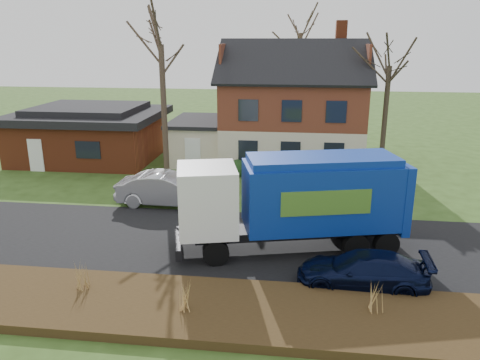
# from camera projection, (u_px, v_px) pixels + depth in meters

# --- Properties ---
(ground) EXTENTS (120.00, 120.00, 0.00)m
(ground) POSITION_uv_depth(u_px,v_px,m) (236.00, 243.00, 19.44)
(ground) COLOR #2F4918
(ground) RESTS_ON ground
(road) EXTENTS (80.00, 7.00, 0.02)m
(road) POSITION_uv_depth(u_px,v_px,m) (236.00, 243.00, 19.44)
(road) COLOR black
(road) RESTS_ON ground
(mulch_verge) EXTENTS (80.00, 3.50, 0.30)m
(mulch_verge) POSITION_uv_depth(u_px,v_px,m) (213.00, 310.00, 14.37)
(mulch_verge) COLOR black
(mulch_verge) RESTS_ON ground
(main_house) EXTENTS (12.95, 8.95, 9.26)m
(main_house) POSITION_uv_depth(u_px,v_px,m) (285.00, 102.00, 31.30)
(main_house) COLOR beige
(main_house) RESTS_ON ground
(ranch_house) EXTENTS (9.80, 8.20, 3.70)m
(ranch_house) POSITION_uv_depth(u_px,v_px,m) (90.00, 133.00, 32.67)
(ranch_house) COLOR brown
(ranch_house) RESTS_ON ground
(garbage_truck) EXTENTS (9.26, 4.47, 3.84)m
(garbage_truck) POSITION_uv_depth(u_px,v_px,m) (297.00, 197.00, 18.22)
(garbage_truck) COLOR black
(garbage_truck) RESTS_ON ground
(silver_sedan) EXTENTS (5.03, 1.78, 1.66)m
(silver_sedan) POSITION_uv_depth(u_px,v_px,m) (167.00, 189.00, 23.67)
(silver_sedan) COLOR #B4B5BC
(silver_sedan) RESTS_ON ground
(navy_wagon) EXTENTS (4.45, 1.95, 1.27)m
(navy_wagon) POSITION_uv_depth(u_px,v_px,m) (363.00, 271.00, 15.77)
(navy_wagon) COLOR black
(navy_wagon) RESTS_ON ground
(tree_front_west) EXTENTS (3.66, 3.66, 10.88)m
(tree_front_west) POSITION_uv_depth(u_px,v_px,m) (160.00, 22.00, 25.30)
(tree_front_west) COLOR #443428
(tree_front_west) RESTS_ON ground
(tree_front_east) EXTENTS (3.41, 3.41, 9.46)m
(tree_front_east) POSITION_uv_depth(u_px,v_px,m) (391.00, 47.00, 26.60)
(tree_front_east) COLOR #392F22
(tree_front_east) RESTS_ON ground
(tree_back) EXTENTS (3.67, 3.67, 11.61)m
(tree_back) POSITION_uv_depth(u_px,v_px,m) (301.00, 18.00, 37.88)
(tree_back) COLOR #46372A
(tree_back) RESTS_ON ground
(grass_clump_west) EXTENTS (0.36, 0.29, 0.95)m
(grass_clump_west) POSITION_uv_depth(u_px,v_px,m) (80.00, 276.00, 15.17)
(grass_clump_west) COLOR #A48248
(grass_clump_west) RESTS_ON mulch_verge
(grass_clump_mid) EXTENTS (0.36, 0.29, 1.00)m
(grass_clump_mid) POSITION_uv_depth(u_px,v_px,m) (186.00, 296.00, 13.92)
(grass_clump_mid) COLOR tan
(grass_clump_mid) RESTS_ON mulch_verge
(grass_clump_east) EXTENTS (0.36, 0.30, 0.91)m
(grass_clump_east) POSITION_uv_depth(u_px,v_px,m) (376.00, 297.00, 13.95)
(grass_clump_east) COLOR tan
(grass_clump_east) RESTS_ON mulch_verge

